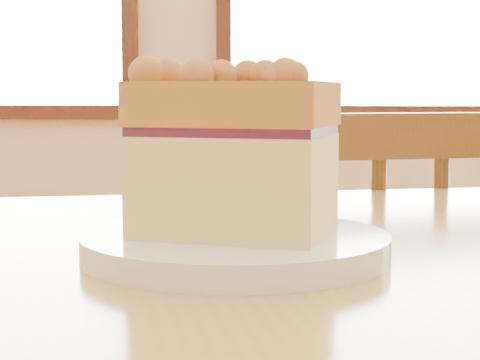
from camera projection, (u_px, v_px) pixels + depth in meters
name	position (u px, v px, depth m)	size (l,w,h in m)	color
plate	(235.00, 247.00, 0.58)	(0.22, 0.22, 0.02)	white
cake_slice	(234.00, 151.00, 0.58)	(0.15, 0.12, 0.12)	#FFE290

